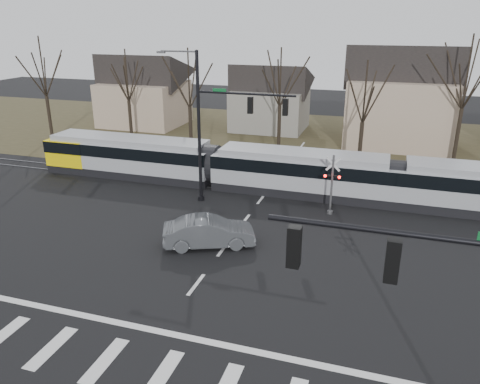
% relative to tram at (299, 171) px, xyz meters
% --- Properties ---
extents(ground, '(140.00, 140.00, 0.00)m').
position_rel_tram_xyz_m(ground, '(-2.28, -16.00, -1.72)').
color(ground, black).
extents(grass_verge, '(140.00, 28.00, 0.01)m').
position_rel_tram_xyz_m(grass_verge, '(-2.28, 16.00, -1.71)').
color(grass_verge, '#38331E').
rests_on(grass_verge, ground).
extents(crosswalk, '(27.00, 2.60, 0.01)m').
position_rel_tram_xyz_m(crosswalk, '(-2.28, -20.00, -1.71)').
color(crosswalk, silver).
rests_on(crosswalk, ground).
extents(stop_line, '(28.00, 0.35, 0.01)m').
position_rel_tram_xyz_m(stop_line, '(-2.28, -17.80, -1.71)').
color(stop_line, silver).
rests_on(stop_line, ground).
extents(lane_dashes, '(0.18, 30.00, 0.01)m').
position_rel_tram_xyz_m(lane_dashes, '(-2.28, -0.00, -1.71)').
color(lane_dashes, silver).
rests_on(lane_dashes, ground).
extents(rail_pair, '(90.00, 1.52, 0.06)m').
position_rel_tram_xyz_m(rail_pair, '(-2.28, -0.20, -1.69)').
color(rail_pair, '#59595E').
rests_on(rail_pair, ground).
extents(tram, '(41.63, 3.09, 3.16)m').
position_rel_tram_xyz_m(tram, '(0.00, 0.00, 0.00)').
color(tram, gray).
rests_on(tram, ground).
extents(sedan, '(5.54, 6.42, 1.68)m').
position_rel_tram_xyz_m(sedan, '(-3.17, -9.91, -0.88)').
color(sedan, '#4A4C51').
rests_on(sedan, ground).
extents(signal_pole_near_right, '(6.72, 0.44, 8.00)m').
position_rel_tram_xyz_m(signal_pole_near_right, '(7.84, -22.00, 3.45)').
color(signal_pole_near_right, black).
rests_on(signal_pole_near_right, ground).
extents(signal_pole_far, '(9.28, 0.44, 10.20)m').
position_rel_tram_xyz_m(signal_pole_far, '(-4.68, -3.50, 3.98)').
color(signal_pole_far, black).
rests_on(signal_pole_far, ground).
extents(rail_crossing_signal, '(1.08, 0.36, 4.00)m').
position_rel_tram_xyz_m(rail_crossing_signal, '(2.72, -3.21, 0.17)').
color(rail_crossing_signal, '#59595B').
rests_on(rail_crossing_signal, ground).
extents(tree_row, '(59.20, 7.20, 10.00)m').
position_rel_tram_xyz_m(tree_row, '(-0.28, 10.00, 3.28)').
color(tree_row, black).
rests_on(tree_row, ground).
extents(house_a, '(9.72, 8.64, 8.60)m').
position_rel_tram_xyz_m(house_a, '(-22.28, 18.00, 2.74)').
color(house_a, tan).
rests_on(house_a, ground).
extents(house_b, '(8.64, 7.56, 7.65)m').
position_rel_tram_xyz_m(house_b, '(-7.28, 20.00, 2.25)').
color(house_b, slate).
rests_on(house_b, ground).
extents(house_c, '(10.80, 8.64, 10.10)m').
position_rel_tram_xyz_m(house_c, '(6.72, 17.00, 3.51)').
color(house_c, tan).
rests_on(house_c, ground).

